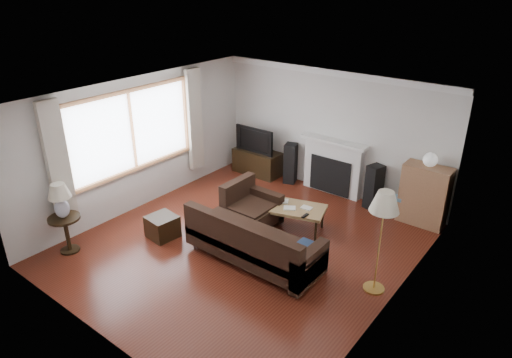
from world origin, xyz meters
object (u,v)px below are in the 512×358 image
Objects in this scene: sectional_sofa at (254,240)px; floor_lamp at (380,243)px; coffee_table at (292,218)px; bookshelf at (424,195)px; side_table at (67,234)px; tv_stand at (257,162)px.

floor_lamp is at bearing 15.35° from sectional_sofa.
floor_lamp is at bearing -36.81° from coffee_table.
bookshelf is 0.47× the size of sectional_sofa.
sectional_sofa is at bearing -120.58° from bookshelf.
bookshelf is 2.32m from floor_lamp.
bookshelf is 2.40m from coffee_table.
bookshelf is at bearing 46.52° from side_table.
tv_stand is at bearing 124.86° from coffee_table.
tv_stand is at bearing 126.82° from sectional_sofa.
coffee_table is 3.76m from side_table.
sectional_sofa is at bearing 32.68° from side_table.
bookshelf is at bearing 93.87° from floor_lamp.
coffee_table is (-1.73, -1.62, -0.34)m from bookshelf.
coffee_table is at bearing -38.31° from tv_stand.
tv_stand is at bearing -179.19° from bookshelf.
coffee_table is at bearing -136.96° from bookshelf.
sectional_sofa is (2.06, -2.75, 0.11)m from tv_stand.
tv_stand is at bearing 149.80° from floor_lamp.
floor_lamp is 4.89m from side_table.
side_table is (-2.56, -1.64, -0.07)m from sectional_sofa.
floor_lamp reaches higher than side_table.
side_table reaches higher than coffee_table.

